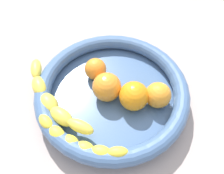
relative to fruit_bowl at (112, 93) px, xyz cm
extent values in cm
cube|color=#A59792|center=(0.00, 0.00, -4.52)|extent=(120.00, 120.00, 3.00)
cylinder|color=#456491|center=(0.00, 0.00, -1.88)|extent=(33.08, 33.08, 2.26)
torus|color=#456491|center=(0.00, 0.00, 1.03)|extent=(35.58, 35.58, 3.57)
ellipsoid|color=yellow|center=(15.62, -4.00, 2.35)|extent=(2.65, 4.30, 2.24)
ellipsoid|color=yellow|center=(15.67, -0.73, 1.80)|extent=(3.00, 4.27, 2.72)
ellipsoid|color=yellow|center=(15.16, 2.50, 1.24)|extent=(4.09, 4.74, 3.20)
ellipsoid|color=yellow|center=(14.09, 5.59, 1.24)|extent=(4.58, 5.04, 3.20)
ellipsoid|color=yellow|center=(12.51, 8.45, 1.80)|extent=(4.54, 4.91, 2.72)
ellipsoid|color=yellow|center=(10.46, 10.99, 2.35)|extent=(4.45, 4.50, 2.24)
ellipsoid|color=yellow|center=(8.40, -16.90, 2.53)|extent=(5.60, 6.30, 2.54)
ellipsoid|color=yellow|center=(10.88, -12.61, 1.87)|extent=(5.31, 6.75, 3.22)
ellipsoid|color=yellow|center=(12.28, -7.86, 1.20)|extent=(4.85, 6.53, 3.91)
ellipsoid|color=yellow|center=(12.52, -2.91, 1.87)|extent=(3.62, 6.17, 3.22)
ellipsoid|color=yellow|center=(11.61, 1.97, 2.53)|extent=(4.21, 6.45, 2.54)
sphere|color=orange|center=(-5.29, 8.99, 2.17)|extent=(5.84, 5.84, 5.84)
sphere|color=orange|center=(-1.27, 5.31, 2.54)|extent=(6.58, 6.58, 6.58)
sphere|color=orange|center=(-1.47, -6.76, 1.89)|extent=(5.28, 5.28, 5.28)
sphere|color=orange|center=(0.95, -0.72, 2.56)|extent=(6.62, 6.62, 6.62)
camera|label=1|loc=(21.97, 20.02, 43.80)|focal=36.16mm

